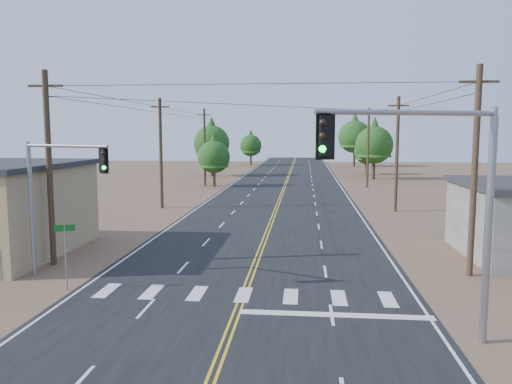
# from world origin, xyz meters

# --- Properties ---
(road) EXTENTS (15.00, 200.00, 0.02)m
(road) POSITION_xyz_m (0.00, 30.00, 0.01)
(road) COLOR black
(road) RESTS_ON ground
(utility_pole_left_near) EXTENTS (1.80, 0.30, 10.00)m
(utility_pole_left_near) POSITION_xyz_m (-10.50, 12.00, 5.12)
(utility_pole_left_near) COLOR #4C3826
(utility_pole_left_near) RESTS_ON ground
(utility_pole_left_mid) EXTENTS (1.80, 0.30, 10.00)m
(utility_pole_left_mid) POSITION_xyz_m (-10.50, 32.00, 5.12)
(utility_pole_left_mid) COLOR #4C3826
(utility_pole_left_mid) RESTS_ON ground
(utility_pole_left_far) EXTENTS (1.80, 0.30, 10.00)m
(utility_pole_left_far) POSITION_xyz_m (-10.50, 52.00, 5.12)
(utility_pole_left_far) COLOR #4C3826
(utility_pole_left_far) RESTS_ON ground
(utility_pole_right_near) EXTENTS (1.80, 0.30, 10.00)m
(utility_pole_right_near) POSITION_xyz_m (10.50, 12.00, 5.12)
(utility_pole_right_near) COLOR #4C3826
(utility_pole_right_near) RESTS_ON ground
(utility_pole_right_mid) EXTENTS (1.80, 0.30, 10.00)m
(utility_pole_right_mid) POSITION_xyz_m (10.50, 32.00, 5.12)
(utility_pole_right_mid) COLOR #4C3826
(utility_pole_right_mid) RESTS_ON ground
(utility_pole_right_far) EXTENTS (1.80, 0.30, 10.00)m
(utility_pole_right_far) POSITION_xyz_m (10.50, 52.00, 5.12)
(utility_pole_right_far) COLOR #4C3826
(utility_pole_right_far) RESTS_ON ground
(signal_mast_left) EXTENTS (4.81, 2.24, 6.45)m
(signal_mast_left) POSITION_xyz_m (-9.06, 9.41, 4.35)
(signal_mast_left) COLOR gray
(signal_mast_left) RESTS_ON ground
(signal_mast_right) EXTENTS (5.76, 2.37, 7.65)m
(signal_mast_right) POSITION_xyz_m (6.76, 3.39, 5.15)
(signal_mast_right) COLOR gray
(signal_mast_right) RESTS_ON ground
(street_sign) EXTENTS (0.80, 0.38, 2.90)m
(street_sign) POSITION_xyz_m (-7.80, 8.00, 1.95)
(street_sign) COLOR gray
(street_sign) RESTS_ON ground
(tree_left_near) EXTENTS (4.17, 4.17, 6.95)m
(tree_left_near) POSITION_xyz_m (-9.09, 50.95, 4.25)
(tree_left_near) COLOR #3F2D1E
(tree_left_near) RESTS_ON ground
(tree_left_mid) EXTENTS (5.73, 5.73, 9.55)m
(tree_left_mid) POSITION_xyz_m (-12.32, 66.75, 5.84)
(tree_left_mid) COLOR #3F2D1E
(tree_left_mid) RESTS_ON ground
(tree_left_far) EXTENTS (4.62, 4.62, 7.71)m
(tree_left_far) POSITION_xyz_m (-9.00, 94.25, 4.71)
(tree_left_far) COLOR #3F2D1E
(tree_left_far) RESTS_ON ground
(tree_right_near) EXTENTS (5.58, 5.58, 9.30)m
(tree_right_near) POSITION_xyz_m (12.82, 63.49, 5.69)
(tree_right_near) COLOR #3F2D1E
(tree_right_near) RESTS_ON ground
(tree_right_mid) EXTENTS (4.17, 4.17, 6.95)m
(tree_right_mid) POSITION_xyz_m (12.81, 72.22, 4.25)
(tree_right_mid) COLOR #3F2D1E
(tree_right_mid) RESTS_ON ground
(tree_right_far) EXTENTS (6.70, 6.70, 11.17)m
(tree_right_far) POSITION_xyz_m (12.77, 92.63, 6.83)
(tree_right_far) COLOR #3F2D1E
(tree_right_far) RESTS_ON ground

